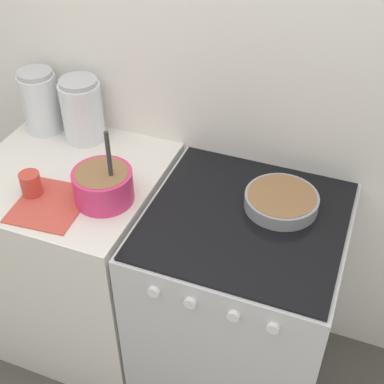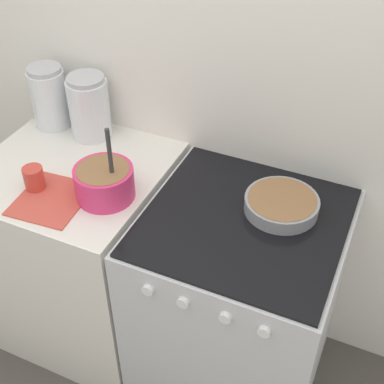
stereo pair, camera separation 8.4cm
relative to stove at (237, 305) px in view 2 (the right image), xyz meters
name	(u,v)px [view 2 (the right image)]	position (x,y,z in m)	size (l,w,h in m)	color
wall_back	(191,81)	(-0.37, 0.37, 0.74)	(4.46, 0.05, 2.40)	white
countertop_cabinet	(84,251)	(-0.73, 0.00, 0.00)	(0.72, 0.70, 0.92)	silver
stove	(237,305)	(0.00, 0.00, 0.00)	(0.71, 0.72, 0.92)	silver
mixing_bowl	(104,181)	(-0.51, -0.08, 0.53)	(0.22, 0.22, 0.30)	#E0336B
baking_pan	(282,204)	(0.10, 0.10, 0.49)	(0.26, 0.26, 0.05)	gray
storage_jar_left	(50,101)	(-0.97, 0.25, 0.58)	(0.16, 0.16, 0.27)	silver
storage_jar_middle	(90,111)	(-0.77, 0.25, 0.58)	(0.17, 0.17, 0.27)	silver
tin_can	(34,179)	(-0.77, -0.15, 0.51)	(0.08, 0.08, 0.09)	#CC3F33
recipe_page	(51,199)	(-0.68, -0.19, 0.47)	(0.26, 0.28, 0.01)	#CC4C3F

